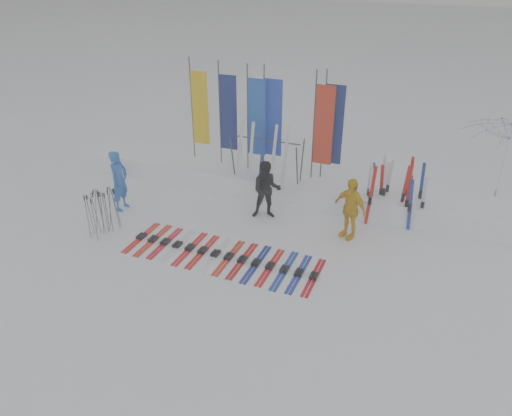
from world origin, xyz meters
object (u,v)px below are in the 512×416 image
at_px(person_blue, 119,181).
at_px(person_yellow, 350,208).
at_px(tent_canopy, 505,163).
at_px(ski_rack, 267,153).
at_px(ski_row, 223,255).
at_px(person_black, 267,190).

height_order(person_blue, person_yellow, person_blue).
bearing_deg(tent_canopy, ski_rack, -162.47).
bearing_deg(person_blue, tent_canopy, -68.37).
bearing_deg(person_yellow, person_blue, -144.73).
distance_m(person_yellow, ski_row, 3.45).
xyz_separation_m(person_yellow, ski_rack, (-2.81, 1.42, 0.55)).
relative_size(tent_canopy, ski_row, 0.59).
relative_size(person_yellow, ski_rack, 0.81).
relative_size(person_blue, person_black, 1.06).
bearing_deg(person_yellow, tent_canopy, 70.77).
height_order(person_black, ski_rack, ski_rack).
distance_m(person_black, person_yellow, 2.36).
relative_size(person_black, ski_row, 0.34).
relative_size(person_black, person_yellow, 1.00).
bearing_deg(tent_canopy, person_yellow, -136.38).
distance_m(person_yellow, tent_canopy, 5.03).
xyz_separation_m(person_blue, ski_row, (3.75, -1.19, -0.85)).
bearing_deg(ski_row, person_yellow, 38.65).
bearing_deg(person_black, ski_rack, 90.52).
bearing_deg(person_blue, ski_rack, -58.71).
bearing_deg(ski_row, person_blue, 162.45).
bearing_deg(ski_rack, tent_canopy, 17.53).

